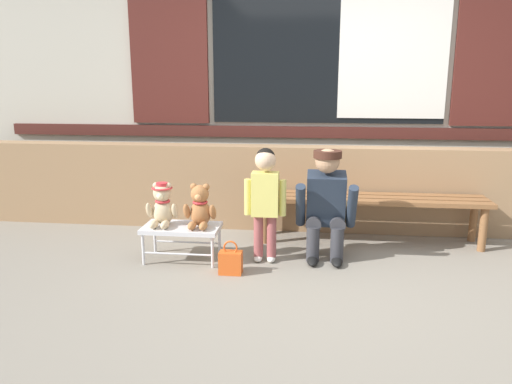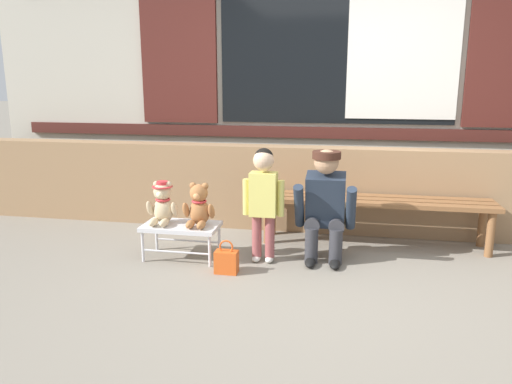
{
  "view_description": "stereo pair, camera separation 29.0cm",
  "coord_description": "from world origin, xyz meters",
  "px_view_note": "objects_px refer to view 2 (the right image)",
  "views": [
    {
      "loc": [
        -0.13,
        -3.42,
        1.48
      ],
      "look_at": [
        -0.61,
        0.65,
        0.55
      ],
      "focal_mm": 34.2,
      "sensor_mm": 36.0,
      "label": 1
    },
    {
      "loc": [
        0.16,
        -3.38,
        1.48
      ],
      "look_at": [
        -0.61,
        0.65,
        0.55
      ],
      "focal_mm": 34.2,
      "sensor_mm": 36.0,
      "label": 2
    }
  ],
  "objects_px": {
    "small_display_bench": "(181,228)",
    "child_standing": "(263,193)",
    "teddy_bear_with_hat": "(163,204)",
    "handbag_on_ground": "(226,261)",
    "teddy_bear_plain": "(199,206)",
    "adult_crouching": "(326,205)",
    "wooden_bench_long": "(375,206)"
  },
  "relations": [
    {
      "from": "wooden_bench_long",
      "to": "small_display_bench",
      "type": "height_order",
      "value": "wooden_bench_long"
    },
    {
      "from": "teddy_bear_with_hat",
      "to": "teddy_bear_plain",
      "type": "bearing_deg",
      "value": -0.13
    },
    {
      "from": "small_display_bench",
      "to": "teddy_bear_plain",
      "type": "distance_m",
      "value": 0.25
    },
    {
      "from": "teddy_bear_plain",
      "to": "handbag_on_ground",
      "type": "distance_m",
      "value": 0.54
    },
    {
      "from": "wooden_bench_long",
      "to": "adult_crouching",
      "type": "height_order",
      "value": "adult_crouching"
    },
    {
      "from": "child_standing",
      "to": "adult_crouching",
      "type": "relative_size",
      "value": 1.01
    },
    {
      "from": "small_display_bench",
      "to": "teddy_bear_with_hat",
      "type": "relative_size",
      "value": 1.76
    },
    {
      "from": "wooden_bench_long",
      "to": "small_display_bench",
      "type": "relative_size",
      "value": 3.28
    },
    {
      "from": "adult_crouching",
      "to": "handbag_on_ground",
      "type": "relative_size",
      "value": 3.49
    },
    {
      "from": "teddy_bear_plain",
      "to": "handbag_on_ground",
      "type": "bearing_deg",
      "value": -40.76
    },
    {
      "from": "teddy_bear_with_hat",
      "to": "child_standing",
      "type": "height_order",
      "value": "child_standing"
    },
    {
      "from": "child_standing",
      "to": "handbag_on_ground",
      "type": "bearing_deg",
      "value": -127.56
    },
    {
      "from": "wooden_bench_long",
      "to": "small_display_bench",
      "type": "bearing_deg",
      "value": -157.75
    },
    {
      "from": "teddy_bear_plain",
      "to": "teddy_bear_with_hat",
      "type": "bearing_deg",
      "value": 179.87
    },
    {
      "from": "wooden_bench_long",
      "to": "child_standing",
      "type": "height_order",
      "value": "child_standing"
    },
    {
      "from": "teddy_bear_plain",
      "to": "adult_crouching",
      "type": "xyz_separation_m",
      "value": [
        1.05,
        0.18,
        0.02
      ]
    },
    {
      "from": "child_standing",
      "to": "handbag_on_ground",
      "type": "xyz_separation_m",
      "value": [
        -0.24,
        -0.31,
        -0.5
      ]
    },
    {
      "from": "teddy_bear_plain",
      "to": "child_standing",
      "type": "bearing_deg",
      "value": 6.04
    },
    {
      "from": "handbag_on_ground",
      "to": "wooden_bench_long",
      "type": "bearing_deg",
      "value": 38.2
    },
    {
      "from": "wooden_bench_long",
      "to": "teddy_bear_with_hat",
      "type": "relative_size",
      "value": 5.78
    },
    {
      "from": "teddy_bear_with_hat",
      "to": "teddy_bear_plain",
      "type": "xyz_separation_m",
      "value": [
        0.32,
        -0.0,
        -0.01
      ]
    },
    {
      "from": "child_standing",
      "to": "handbag_on_ground",
      "type": "relative_size",
      "value": 3.52
    },
    {
      "from": "teddy_bear_with_hat",
      "to": "child_standing",
      "type": "xyz_separation_m",
      "value": [
        0.86,
        0.06,
        0.12
      ]
    },
    {
      "from": "wooden_bench_long",
      "to": "child_standing",
      "type": "xyz_separation_m",
      "value": [
        -0.93,
        -0.61,
        0.22
      ]
    },
    {
      "from": "small_display_bench",
      "to": "child_standing",
      "type": "relative_size",
      "value": 0.67
    },
    {
      "from": "teddy_bear_plain",
      "to": "adult_crouching",
      "type": "height_order",
      "value": "adult_crouching"
    },
    {
      "from": "teddy_bear_with_hat",
      "to": "handbag_on_ground",
      "type": "relative_size",
      "value": 1.34
    },
    {
      "from": "teddy_bear_with_hat",
      "to": "handbag_on_ground",
      "type": "xyz_separation_m",
      "value": [
        0.62,
        -0.26,
        -0.38
      ]
    },
    {
      "from": "child_standing",
      "to": "adult_crouching",
      "type": "bearing_deg",
      "value": 13.43
    },
    {
      "from": "teddy_bear_plain",
      "to": "wooden_bench_long",
      "type": "bearing_deg",
      "value": 24.37
    },
    {
      "from": "teddy_bear_with_hat",
      "to": "adult_crouching",
      "type": "distance_m",
      "value": 1.38
    },
    {
      "from": "small_display_bench",
      "to": "child_standing",
      "type": "distance_m",
      "value": 0.77
    }
  ]
}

